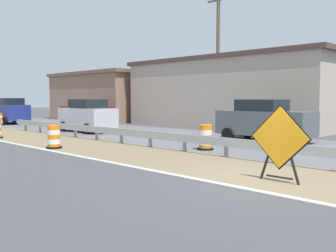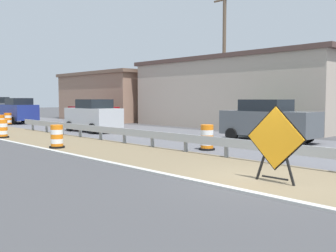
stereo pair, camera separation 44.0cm
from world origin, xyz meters
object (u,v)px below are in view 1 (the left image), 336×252
(utility_pole_near, at_px, (218,59))
(car_trailing_far_lane, at_px, (10,111))
(traffic_barrel_nearest, at_px, (205,139))
(traffic_barrel_close, at_px, (54,138))
(warning_sign_diamond, at_px, (280,140))
(car_lead_far_lane, at_px, (87,116))
(car_trailing_near_lane, at_px, (264,120))
(car_distant_a, at_px, (86,112))

(utility_pole_near, bearing_deg, car_trailing_far_lane, 116.31)
(utility_pole_near, bearing_deg, traffic_barrel_nearest, -145.25)
(traffic_barrel_close, bearing_deg, warning_sign_diamond, -85.80)
(traffic_barrel_nearest, relative_size, car_lead_far_lane, 0.25)
(car_trailing_near_lane, relative_size, car_trailing_far_lane, 1.16)
(warning_sign_diamond, bearing_deg, traffic_barrel_nearest, -124.12)
(car_trailing_near_lane, xyz_separation_m, car_trailing_far_lane, (-3.22, 22.14, 0.04))
(traffic_barrel_nearest, distance_m, car_distant_a, 16.70)
(utility_pole_near, bearing_deg, warning_sign_diamond, -137.47)
(car_trailing_near_lane, bearing_deg, car_distant_a, 177.91)
(car_trailing_far_lane, bearing_deg, warning_sign_diamond, 170.30)
(warning_sign_diamond, height_order, car_lead_far_lane, car_lead_far_lane)
(car_trailing_far_lane, bearing_deg, traffic_barrel_close, 162.64)
(traffic_barrel_nearest, relative_size, utility_pole_near, 0.11)
(traffic_barrel_close, relative_size, car_distant_a, 0.22)
(car_trailing_far_lane, bearing_deg, car_trailing_near_lane, -171.72)
(traffic_barrel_nearest, relative_size, traffic_barrel_close, 1.05)
(warning_sign_diamond, height_order, traffic_barrel_close, warning_sign_diamond)
(warning_sign_diamond, xyz_separation_m, car_trailing_far_lane, (4.65, 27.20, 0.02))
(car_lead_far_lane, bearing_deg, car_trailing_far_lane, 0.45)
(traffic_barrel_close, distance_m, car_trailing_near_lane, 9.93)
(warning_sign_diamond, height_order, car_trailing_near_lane, car_trailing_near_lane)
(car_lead_far_lane, xyz_separation_m, car_distant_a, (3.42, 5.43, -0.01))
(warning_sign_diamond, relative_size, car_trailing_far_lane, 0.49)
(warning_sign_diamond, bearing_deg, car_lead_far_lane, -107.34)
(traffic_barrel_close, xyz_separation_m, car_distant_a, (8.88, 11.17, 0.58))
(warning_sign_diamond, height_order, utility_pole_near, utility_pole_near)
(car_distant_a, bearing_deg, traffic_barrel_close, -40.39)
(warning_sign_diamond, height_order, traffic_barrel_nearest, warning_sign_diamond)
(warning_sign_diamond, bearing_deg, car_distant_a, -111.68)
(traffic_barrel_nearest, distance_m, car_trailing_near_lane, 4.50)
(car_trailing_near_lane, relative_size, car_distant_a, 1.04)
(car_lead_far_lane, distance_m, car_distant_a, 6.42)
(traffic_barrel_nearest, bearing_deg, car_lead_far_lane, 82.89)
(car_distant_a, bearing_deg, utility_pole_near, 21.96)
(car_lead_far_lane, relative_size, car_distant_a, 0.91)
(traffic_barrel_close, xyz_separation_m, car_trailing_near_lane, (8.60, -4.92, 0.59))
(car_trailing_far_lane, distance_m, car_distant_a, 6.99)
(car_lead_far_lane, relative_size, utility_pole_near, 0.44)
(car_trailing_near_lane, bearing_deg, utility_pole_near, 143.14)
(warning_sign_diamond, xyz_separation_m, utility_pole_near, (12.45, 11.42, 3.75))
(car_trailing_near_lane, distance_m, car_lead_far_lane, 11.11)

